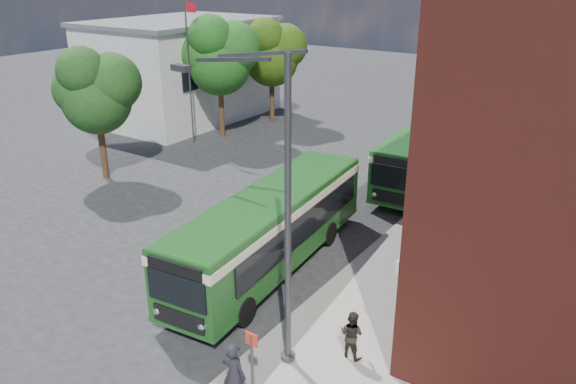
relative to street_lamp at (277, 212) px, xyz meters
The scene contains 14 objects.
ground 7.10m from the street_lamp, 157.54° to the left, with size 120.00×120.00×0.00m, color #252528.
pavement 11.27m from the street_lamp, 77.80° to the left, with size 6.00×48.00×0.15m, color gray.
kerb_line 11.12m from the street_lamp, 95.07° to the left, with size 0.12×48.00×0.01m, color beige.
white_building 30.38m from the street_lamp, 138.79° to the left, with size 9.40×13.40×7.30m.
flagpole 22.89m from the street_lamp, 139.05° to the left, with size 0.95×0.10×9.00m.
street_lamp is the anchor object (origin of this frame).
bus_stop_sign 4.02m from the street_lamp, 70.87° to the right, with size 0.35×0.08×2.52m.
bus_front 6.29m from the street_lamp, 127.52° to the left, with size 3.60×11.46×3.02m.
bus_rear 17.58m from the street_lamp, 96.09° to the left, with size 3.24×12.09×3.02m.
pedestrian_a 4.37m from the street_lamp, 83.65° to the right, with size 0.70×0.46×1.91m, color black.
pedestrian_b 4.45m from the street_lamp, 31.98° to the left, with size 0.74×0.57×1.51m, color black.
tree_left 18.34m from the street_lamp, 156.32° to the left, with size 4.28×4.07×7.22m.
tree_mid 24.03m from the street_lamp, 134.10° to the left, with size 4.83×4.59×8.16m.
tree_right 27.60m from the street_lamp, 125.84° to the left, with size 4.52×4.30×7.63m.
Camera 1 is at (12.76, -13.19, 10.87)m, focal length 35.00 mm.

